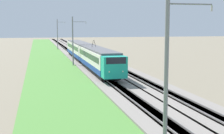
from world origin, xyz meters
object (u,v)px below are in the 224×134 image
object	(u,v)px
catenary_mast_far	(58,34)
passenger_train	(87,53)
catenary_mast_near	(167,74)
catenary_mast_mid	(73,41)

from	to	relation	value
catenary_mast_far	passenger_train	bearing A→B (deg)	-176.52
passenger_train	catenary_mast_near	world-z (taller)	catenary_mast_near
catenary_mast_near	catenary_mast_mid	bearing A→B (deg)	-0.00
passenger_train	catenary_mast_near	bearing A→B (deg)	-3.42
passenger_train	catenary_mast_far	bearing A→B (deg)	-176.52
passenger_train	catenary_mast_far	size ratio (longest dim) A/B	4.58
catenary_mast_near	catenary_mast_mid	xyz separation A→B (m)	(41.33, -0.00, -0.12)
catenary_mast_near	catenary_mast_far	size ratio (longest dim) A/B	0.97
catenary_mast_near	catenary_mast_mid	distance (m)	41.33
catenary_mast_near	catenary_mast_far	bearing A→B (deg)	0.00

